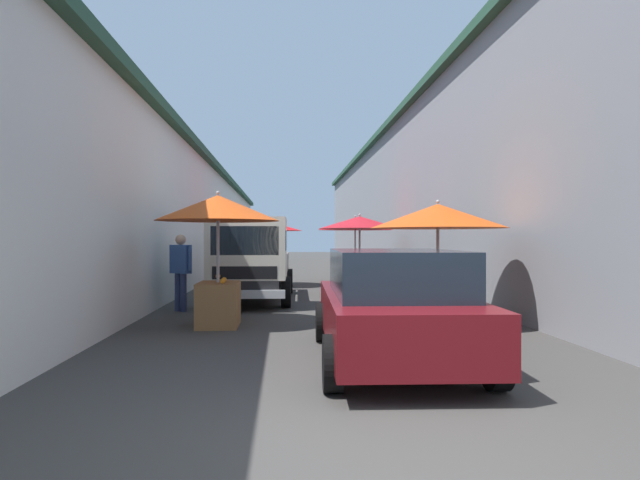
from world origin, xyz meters
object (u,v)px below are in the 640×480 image
fruit_stall_near_left (355,229)px  vendor_by_crates (181,267)px  fruit_stall_mid_lane (359,238)px  fruit_stall_far_left (440,229)px  fruit_stall_far_right (218,226)px  hatchback_car (393,305)px  delivery_truck (251,261)px  fruit_stall_near_right (268,238)px

fruit_stall_near_left → vendor_by_crates: size_ratio=1.61×
fruit_stall_mid_lane → fruit_stall_far_left: fruit_stall_far_left is taller
fruit_stall_far_left → fruit_stall_far_right: 4.08m
hatchback_car → vendor_by_crates: vendor_by_crates is taller
fruit_stall_near_left → vendor_by_crates: fruit_stall_near_left is taller
hatchback_car → fruit_stall_mid_lane: bearing=-5.1°
fruit_stall_near_left → fruit_stall_far_right: fruit_stall_far_right is taller
fruit_stall_far_left → delivery_truck: size_ratio=0.51×
fruit_stall_near_left → hatchback_car: (-12.07, 1.18, -1.21)m
fruit_stall_near_left → fruit_stall_near_right: size_ratio=1.16×
hatchback_car → fruit_stall_near_right: bearing=10.2°
fruit_stall_near_right → fruit_stall_far_right: 7.78m
fruit_stall_mid_lane → fruit_stall_near_left: (4.53, -0.51, 0.34)m
fruit_stall_near_left → delivery_truck: size_ratio=0.55×
fruit_stall_far_right → delivery_truck: 3.24m
fruit_stall_near_right → fruit_stall_far_right: bearing=174.9°
delivery_truck → vendor_by_crates: (-1.16, 1.46, -0.06)m
fruit_stall_near_left → fruit_stall_near_right: fruit_stall_near_left is taller
hatchback_car → vendor_by_crates: size_ratio=2.35×
fruit_stall_near_left → fruit_stall_mid_lane: bearing=173.6°
fruit_stall_near_left → delivery_truck: fruit_stall_near_left is taller
fruit_stall_mid_lane → vendor_by_crates: size_ratio=1.36×
fruit_stall_near_right → hatchback_car: fruit_stall_near_right is taller
fruit_stall_far_left → fruit_stall_near_right: (7.96, 3.39, -0.15)m
fruit_stall_mid_lane → fruit_stall_near_right: size_ratio=0.97×
delivery_truck → vendor_by_crates: 1.87m
fruit_stall_mid_lane → hatchback_car: 7.62m
delivery_truck → fruit_stall_far_right: bearing=172.7°
fruit_stall_near_right → vendor_by_crates: 6.09m
fruit_stall_far_left → hatchback_car: 3.28m
vendor_by_crates → hatchback_car: bearing=-143.2°
fruit_stall_near_right → hatchback_car: 10.91m
fruit_stall_near_left → fruit_stall_far_left: bearing=-178.2°
fruit_stall_near_left → vendor_by_crates: bearing=145.9°
fruit_stall_mid_lane → fruit_stall_far_right: (-4.59, 3.28, 0.21)m
fruit_stall_far_left → fruit_stall_near_right: fruit_stall_far_left is taller
fruit_stall_mid_lane → delivery_truck: size_ratio=0.46×
fruit_stall_far_left → delivery_truck: fruit_stall_far_left is taller
fruit_stall_near_left → fruit_stall_far_left: fruit_stall_near_left is taller
fruit_stall_near_left → delivery_truck: bearing=150.5°
fruit_stall_far_left → fruit_stall_far_right: (0.20, 4.08, 0.04)m
delivery_truck → fruit_stall_near_right: bearing=-3.6°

